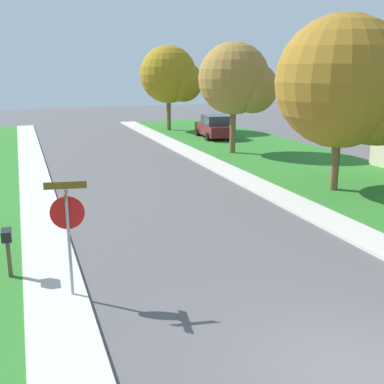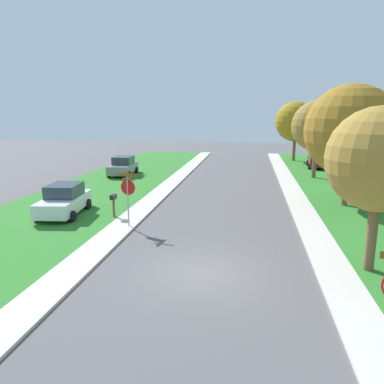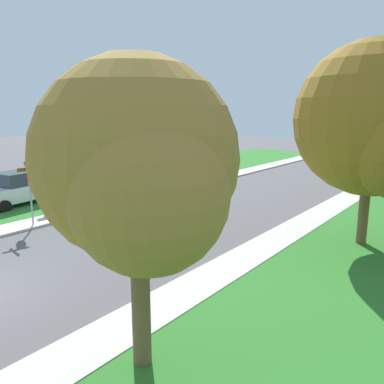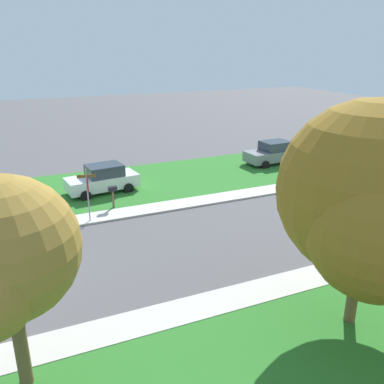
{
  "view_description": "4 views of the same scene",
  "coord_description": "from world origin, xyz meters",
  "px_view_note": "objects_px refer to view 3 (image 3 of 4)",
  "views": [
    {
      "loc": [
        -5.13,
        -5.71,
        5.17
      ],
      "look_at": [
        -0.24,
        7.84,
        1.4
      ],
      "focal_mm": 44.52,
      "sensor_mm": 36.0,
      "label": 1
    },
    {
      "loc": [
        1.55,
        -12.24,
        5.63
      ],
      "look_at": [
        -1.51,
        7.15,
        1.4
      ],
      "focal_mm": 34.47,
      "sensor_mm": 36.0,
      "label": 2
    },
    {
      "loc": [
        10.82,
        -3.67,
        4.92
      ],
      "look_at": [
        0.66,
        9.35,
        1.4
      ],
      "focal_mm": 36.22,
      "sensor_mm": 36.0,
      "label": 3
    },
    {
      "loc": [
        15.75,
        1.57,
        8.66
      ],
      "look_at": [
        -2.86,
        9.78,
        1.4
      ],
      "focal_mm": 38.79,
      "sensor_mm": 36.0,
      "label": 4
    }
  ],
  "objects_px": {
    "car_grey_across_road": "(168,161)",
    "mailbox": "(47,194)",
    "tree_sidewalk_mid": "(380,124)",
    "tree_sidewalk_near": "(139,168)",
    "stop_sign_far_corner": "(30,184)",
    "car_white_far_down_street": "(17,189)"
  },
  "relations": [
    {
      "from": "stop_sign_far_corner",
      "to": "tree_sidewalk_near",
      "type": "height_order",
      "value": "tree_sidewalk_near"
    },
    {
      "from": "stop_sign_far_corner",
      "to": "car_white_far_down_street",
      "type": "height_order",
      "value": "stop_sign_far_corner"
    },
    {
      "from": "car_white_far_down_street",
      "to": "tree_sidewalk_mid",
      "type": "height_order",
      "value": "tree_sidewalk_mid"
    },
    {
      "from": "car_white_far_down_street",
      "to": "car_grey_across_road",
      "type": "height_order",
      "value": "same"
    },
    {
      "from": "car_grey_across_road",
      "to": "mailbox",
      "type": "distance_m",
      "value": 14.02
    },
    {
      "from": "car_white_far_down_street",
      "to": "tree_sidewalk_near",
      "type": "relative_size",
      "value": 0.76
    },
    {
      "from": "stop_sign_far_corner",
      "to": "mailbox",
      "type": "relative_size",
      "value": 2.11
    },
    {
      "from": "tree_sidewalk_mid",
      "to": "mailbox",
      "type": "height_order",
      "value": "tree_sidewalk_mid"
    },
    {
      "from": "tree_sidewalk_mid",
      "to": "mailbox",
      "type": "bearing_deg",
      "value": -161.39
    },
    {
      "from": "stop_sign_far_corner",
      "to": "tree_sidewalk_near",
      "type": "distance_m",
      "value": 11.29
    },
    {
      "from": "tree_sidewalk_mid",
      "to": "tree_sidewalk_near",
      "type": "xyz_separation_m",
      "value": [
        -1.55,
        -9.83,
        -0.48
      ]
    },
    {
      "from": "stop_sign_far_corner",
      "to": "tree_sidewalk_mid",
      "type": "bearing_deg",
      "value": 26.7
    },
    {
      "from": "stop_sign_far_corner",
      "to": "tree_sidewalk_mid",
      "type": "relative_size",
      "value": 0.38
    },
    {
      "from": "stop_sign_far_corner",
      "to": "mailbox",
      "type": "distance_m",
      "value": 2.23
    },
    {
      "from": "stop_sign_far_corner",
      "to": "car_grey_across_road",
      "type": "height_order",
      "value": "stop_sign_far_corner"
    },
    {
      "from": "tree_sidewalk_near",
      "to": "stop_sign_far_corner",
      "type": "bearing_deg",
      "value": 160.0
    },
    {
      "from": "car_grey_across_road",
      "to": "tree_sidewalk_near",
      "type": "bearing_deg",
      "value": -49.55
    },
    {
      "from": "tree_sidewalk_near",
      "to": "car_grey_across_road",
      "type": "bearing_deg",
      "value": 130.45
    },
    {
      "from": "car_grey_across_road",
      "to": "tree_sidewalk_mid",
      "type": "relative_size",
      "value": 0.6
    },
    {
      "from": "car_white_far_down_street",
      "to": "tree_sidewalk_near",
      "type": "height_order",
      "value": "tree_sidewalk_near"
    },
    {
      "from": "car_grey_across_road",
      "to": "tree_sidewalk_mid",
      "type": "xyz_separation_m",
      "value": [
        17.51,
        -8.89,
        3.56
      ]
    },
    {
      "from": "tree_sidewalk_near",
      "to": "mailbox",
      "type": "bearing_deg",
      "value": 155.67
    }
  ]
}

